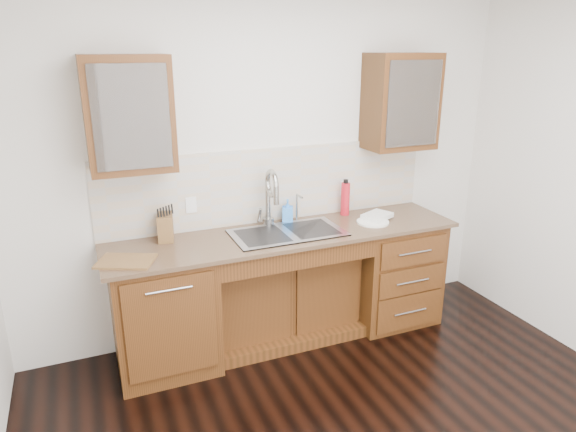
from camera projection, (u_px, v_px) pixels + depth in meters
name	position (u px, v px, depth m)	size (l,w,h in m)	color
wall_back	(269.00, 165.00, 4.06)	(4.00, 0.10, 2.70)	silver
base_cabinet_left	(164.00, 311.00, 3.68)	(0.70, 0.62, 0.88)	#593014
base_cabinet_center	(282.00, 294.00, 4.14)	(1.20, 0.44, 0.70)	#593014
base_cabinet_right	(389.00, 269.00, 4.37)	(0.70, 0.62, 0.88)	#593014
countertop	(287.00, 234.00, 3.87)	(2.70, 0.65, 0.03)	#84705B
backsplash	(272.00, 185.00, 4.05)	(2.70, 0.02, 0.59)	beige
sink	(287.00, 244.00, 3.88)	(0.84, 0.46, 0.19)	#9E9EA5
faucet	(268.00, 201.00, 3.97)	(0.04, 0.04, 0.40)	#999993
filter_tap	(297.00, 207.00, 4.09)	(0.02, 0.02, 0.24)	#999993
upper_cabinet_left	(128.00, 114.00, 3.33)	(0.55, 0.34, 0.75)	#593014
upper_cabinet_right	(401.00, 102.00, 4.10)	(0.55, 0.34, 0.75)	#593014
outlet_left	(191.00, 205.00, 3.83)	(0.08, 0.01, 0.12)	white
outlet_right	(345.00, 187.00, 4.30)	(0.08, 0.01, 0.12)	white
soap_bottle	(288.00, 211.00, 4.08)	(0.08, 0.09, 0.19)	#3B91F5
water_bottle	(345.00, 199.00, 4.24)	(0.07, 0.07, 0.27)	red
plate	(373.00, 222.00, 4.08)	(0.26, 0.26, 0.01)	white
dish_towel	(377.00, 216.00, 4.15)	(0.23, 0.17, 0.04)	white
knife_block	(166.00, 227.00, 3.70)	(0.11, 0.17, 0.19)	#956230
cutting_board	(126.00, 261.00, 3.33)	(0.35, 0.25, 0.02)	olive
cup_left_a	(117.00, 124.00, 3.32)	(0.11, 0.11, 0.09)	white
cup_left_b	(146.00, 122.00, 3.39)	(0.10, 0.10, 0.10)	silver
cup_right_a	(390.00, 109.00, 4.08)	(0.11, 0.11, 0.09)	white
cup_right_b	(407.00, 108.00, 4.14)	(0.11, 0.11, 0.10)	silver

